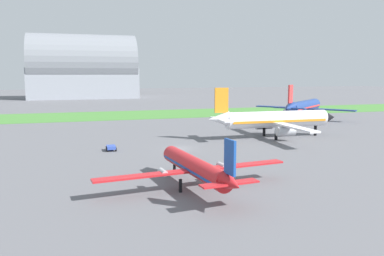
{
  "coord_description": "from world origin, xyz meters",
  "views": [
    {
      "loc": [
        -17.77,
        -67.07,
        13.55
      ],
      "look_at": [
        3.71,
        4.78,
        3.0
      ],
      "focal_mm": 35.94,
      "sensor_mm": 36.0,
      "label": 1
    }
  ],
  "objects_px": {
    "airplane_parked_jet_far": "(303,107)",
    "airplane_midfield_jet": "(274,120)",
    "airplane_foreground_turboprop": "(195,167)",
    "baggage_cart_near_gate": "(111,147)"
  },
  "relations": [
    {
      "from": "airplane_parked_jet_far",
      "to": "airplane_midfield_jet",
      "type": "distance_m",
      "value": 37.74
    },
    {
      "from": "airplane_midfield_jet",
      "to": "baggage_cart_near_gate",
      "type": "xyz_separation_m",
      "value": [
        -34.82,
        -4.44,
        -3.32
      ]
    },
    {
      "from": "airplane_foreground_turboprop",
      "to": "airplane_parked_jet_far",
      "type": "xyz_separation_m",
      "value": [
        52.31,
        58.73,
        1.17
      ]
    },
    {
      "from": "airplane_midfield_jet",
      "to": "airplane_foreground_turboprop",
      "type": "bearing_deg",
      "value": -130.86
    },
    {
      "from": "airplane_foreground_turboprop",
      "to": "baggage_cart_near_gate",
      "type": "xyz_separation_m",
      "value": [
        -7.67,
        26.15,
        -2.08
      ]
    },
    {
      "from": "airplane_parked_jet_far",
      "to": "baggage_cart_near_gate",
      "type": "xyz_separation_m",
      "value": [
        -59.98,
        -32.58,
        -3.25
      ]
    },
    {
      "from": "airplane_parked_jet_far",
      "to": "airplane_midfield_jet",
      "type": "bearing_deg",
      "value": -171.53
    },
    {
      "from": "airplane_parked_jet_far",
      "to": "baggage_cart_near_gate",
      "type": "height_order",
      "value": "airplane_parked_jet_far"
    },
    {
      "from": "airplane_midfield_jet",
      "to": "baggage_cart_near_gate",
      "type": "height_order",
      "value": "airplane_midfield_jet"
    },
    {
      "from": "airplane_foreground_turboprop",
      "to": "airplane_parked_jet_far",
      "type": "height_order",
      "value": "airplane_parked_jet_far"
    }
  ]
}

